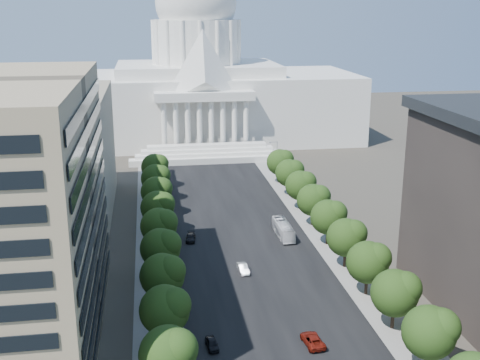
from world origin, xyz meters
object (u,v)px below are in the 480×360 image
car_dark_b (191,238)px  car_red (313,340)px  car_dark_a (212,344)px  car_silver (243,269)px  city_bus (283,229)px

car_dark_b → car_red: bearing=-63.7°
car_red → car_dark_b: (-15.15, 45.21, -0.07)m
car_dark_a → car_dark_b: car_dark_b is taller
car_dark_a → car_silver: (8.84, 25.86, 0.08)m
car_dark_a → car_dark_b: 43.77m
car_red → car_silver: bearing=-82.5°
car_red → city_bus: city_bus is taller
car_silver → car_dark_b: size_ratio=0.96×
car_silver → car_dark_b: (-8.77, 17.91, -0.06)m
car_dark_a → car_silver: car_silver is taller
car_silver → car_dark_b: bearing=112.5°
car_red → city_bus: bearing=-102.7°
car_silver → city_bus: bearing=52.1°
car_silver → car_red: (6.37, -27.30, 0.00)m
car_silver → car_red: size_ratio=0.84×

